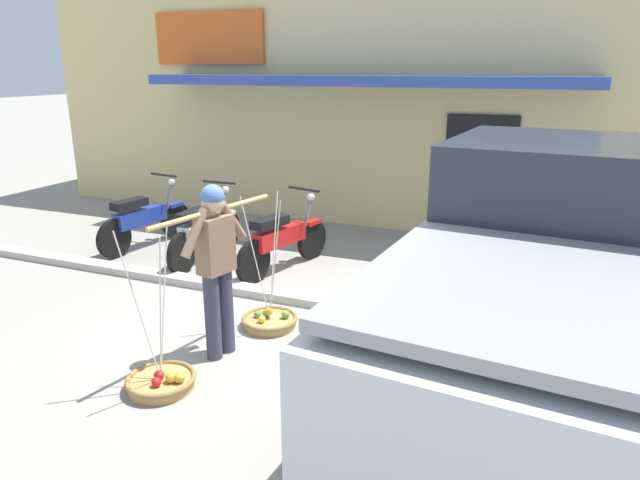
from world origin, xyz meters
TOP-DOWN VIEW (x-y plane):
  - ground_plane at (0.00, 0.00)m, footprint 90.00×90.00m
  - sidewalk_curb at (0.00, 0.70)m, footprint 20.00×0.24m
  - fruit_vendor at (-0.21, -0.74)m, footprint 0.36×1.47m
  - fruit_basket_left_side at (-0.36, -1.47)m, footprint 0.61×0.61m
  - fruit_basket_right_side at (-0.05, -0.01)m, footprint 0.61×0.61m
  - motorcycle_nearest_shop at (-3.11, 1.76)m, footprint 0.54×1.81m
  - motorcycle_second_in_row at (-1.90, 1.58)m, footprint 0.54×1.82m
  - motorcycle_third_in_row at (-0.68, 1.63)m, footprint 0.65×1.78m
  - parked_truck at (2.58, -0.29)m, footprint 2.47×4.85m
  - storefront_building at (-0.38, 6.71)m, footprint 13.00×6.00m
  - wooden_crate at (2.19, 2.81)m, footprint 0.44×0.36m

SIDE VIEW (x-z plane):
  - ground_plane at x=0.00m, z-range 0.00..0.00m
  - sidewalk_curb at x=0.00m, z-range 0.00..0.10m
  - fruit_basket_right_side at x=-0.05m, z-range -0.65..0.80m
  - fruit_basket_left_side at x=-0.36m, z-range -0.65..0.80m
  - wooden_crate at x=2.19m, z-range 0.00..0.32m
  - motorcycle_nearest_shop at x=-3.11m, z-range -0.09..1.00m
  - motorcycle_second_in_row at x=-1.90m, z-range -0.09..1.00m
  - motorcycle_third_in_row at x=-0.68m, z-range -0.09..1.00m
  - fruit_vendor at x=-0.21m, z-range 0.13..1.82m
  - parked_truck at x=2.58m, z-range -0.02..2.08m
  - storefront_building at x=-0.38m, z-range 0.00..4.20m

